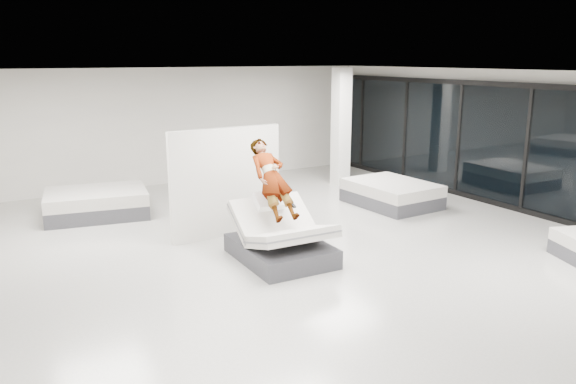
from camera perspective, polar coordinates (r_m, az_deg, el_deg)
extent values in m
plane|color=beige|center=(10.08, 1.47, -6.60)|extent=(14.00, 14.00, 0.00)
plane|color=black|center=(9.46, 1.59, 11.90)|extent=(14.00, 14.00, 0.00)
cube|color=beige|center=(15.96, -11.88, 6.53)|extent=(12.00, 0.04, 3.20)
cube|color=beige|center=(13.74, 23.42, 4.61)|extent=(0.04, 14.00, 3.20)
cube|color=#3B3B40|center=(9.90, -0.75, -5.99)|extent=(1.44, 1.89, 0.32)
cube|color=silver|center=(10.01, -1.62, -2.69)|extent=(1.41, 0.91, 0.70)
cube|color=slate|center=(10.01, -1.62, -2.69)|extent=(1.43, 0.83, 0.56)
cube|color=silver|center=(9.42, 0.43, -4.55)|extent=(1.41, 0.98, 0.44)
cube|color=slate|center=(9.42, 0.43, -4.55)|extent=(1.43, 0.96, 0.28)
cube|color=white|center=(10.05, -1.97, -0.89)|extent=(0.52, 0.39, 0.32)
imported|color=slate|center=(9.86, -1.58, 0.11)|extent=(0.66, 1.50, 1.49)
cube|color=black|center=(9.71, 0.52, -1.34)|extent=(0.05, 0.14, 0.08)
cube|color=silver|center=(11.08, -6.27, 0.98)|extent=(2.37, 0.25, 2.15)
cube|color=#3B3B40|center=(13.70, 10.44, -0.69)|extent=(1.63, 2.13, 0.31)
cube|color=silver|center=(13.63, 10.49, 0.47)|extent=(1.63, 2.13, 0.26)
cube|color=#3B3B40|center=(13.27, -18.83, -1.64)|extent=(2.39, 1.95, 0.32)
cube|color=silver|center=(13.20, -18.92, -0.40)|extent=(2.39, 1.95, 0.27)
cube|color=white|center=(15.54, 5.39, 6.57)|extent=(0.40, 0.40, 3.20)
cube|color=#1C262E|center=(13.68, 23.11, 3.97)|extent=(0.06, 13.40, 2.80)
cube|color=black|center=(13.95, 22.59, -1.66)|extent=(0.12, 13.40, 0.12)
cube|color=black|center=(13.54, 23.67, 9.85)|extent=(0.12, 13.40, 0.12)
cube|color=black|center=(13.68, 23.11, 3.97)|extent=(0.09, 0.08, 2.80)
cube|color=black|center=(14.94, 17.00, 5.19)|extent=(0.09, 0.08, 2.80)
cube|color=black|center=(16.36, 11.87, 6.16)|extent=(0.09, 0.08, 2.80)
cube|color=black|center=(17.88, 7.57, 6.94)|extent=(0.09, 0.08, 2.80)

